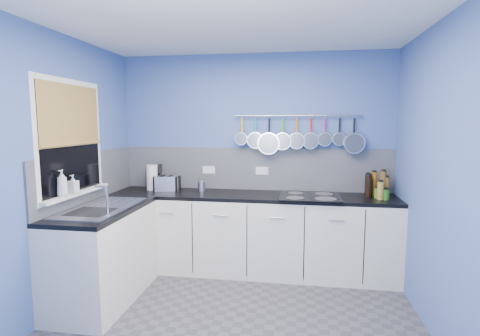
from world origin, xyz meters
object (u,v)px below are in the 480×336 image
(soap_bottle_a, at_px, (62,183))
(paper_towel, at_px, (152,177))
(coffee_maker, at_px, (155,177))
(canister, at_px, (202,186))
(hob, at_px, (310,196))
(soap_bottle_b, at_px, (73,184))
(toaster, at_px, (167,183))

(soap_bottle_a, xyz_separation_m, paper_towel, (0.33, 1.21, -0.12))
(coffee_maker, bearing_deg, canister, -25.74)
(coffee_maker, height_order, hob, coffee_maker)
(soap_bottle_a, distance_m, coffee_maker, 1.32)
(paper_towel, distance_m, canister, 0.62)
(coffee_maker, relative_size, canister, 2.34)
(coffee_maker, distance_m, canister, 0.60)
(soap_bottle_b, bearing_deg, canister, 48.07)
(paper_towel, relative_size, toaster, 1.10)
(toaster, height_order, hob, toaster)
(paper_towel, distance_m, coffee_maker, 0.06)
(coffee_maker, relative_size, toaster, 1.08)
(soap_bottle_a, distance_m, hob, 2.45)
(paper_towel, height_order, coffee_maker, paper_towel)
(paper_towel, height_order, canister, paper_towel)
(soap_bottle_b, bearing_deg, paper_towel, 72.55)
(soap_bottle_b, distance_m, toaster, 1.17)
(soap_bottle_b, xyz_separation_m, hob, (2.19, 0.92, -0.23))
(soap_bottle_b, relative_size, paper_towel, 0.58)
(paper_towel, relative_size, hob, 0.46)
(coffee_maker, relative_size, hob, 0.45)
(soap_bottle_b, height_order, toaster, soap_bottle_b)
(soap_bottle_b, xyz_separation_m, canister, (0.94, 1.05, -0.17))
(canister, bearing_deg, paper_towel, 179.39)
(soap_bottle_a, bearing_deg, coffee_maker, 74.60)
(toaster, relative_size, hob, 0.42)
(soap_bottle_b, relative_size, toaster, 0.64)
(canister, bearing_deg, soap_bottle_a, -128.03)
(soap_bottle_b, height_order, canister, soap_bottle_b)
(soap_bottle_a, relative_size, canister, 1.92)
(toaster, distance_m, canister, 0.42)
(soap_bottle_b, distance_m, coffee_maker, 1.17)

